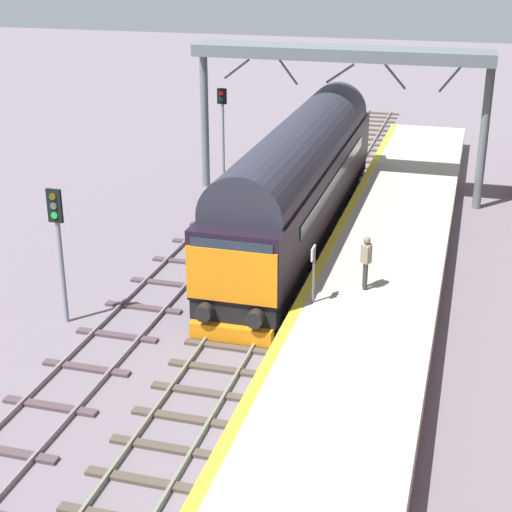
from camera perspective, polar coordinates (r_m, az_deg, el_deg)
The scene contains 10 objects.
ground_plane at distance 25.66m, azimuth 0.39°, elevation -2.87°, with size 140.00×140.00×0.00m, color slate.
track_main at distance 25.64m, azimuth 0.39°, elevation -2.76°, with size 2.50×60.00×0.15m.
track_adjacent_west at distance 26.61m, azimuth -6.46°, elevation -1.94°, with size 2.50×60.00×0.15m.
station_platform at distance 24.84m, azimuth 8.44°, elevation -2.73°, with size 4.00×44.00×1.01m.
diesel_locomotive at distance 29.74m, azimuth 3.17°, elevation 5.73°, with size 2.74×17.70×4.68m.
signal_post_near at distance 23.60m, azimuth -14.02°, elevation 1.28°, with size 0.44×0.22×4.19m.
signal_post_mid at distance 37.23m, azimuth -2.41°, elevation 9.47°, with size 0.44×0.22×4.37m.
platform_number_sign at distance 22.48m, azimuth 4.15°, elevation -0.68°, with size 0.10×0.44×1.69m.
waiting_passenger at distance 23.60m, azimuth 7.92°, elevation -0.12°, with size 0.41×0.50×1.64m.
overhead_footbridge at distance 34.38m, azimuth 6.10°, elevation 13.72°, with size 12.59×2.00×6.52m.
Camera 1 is at (6.10, -22.47, 10.79)m, focal length 55.64 mm.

